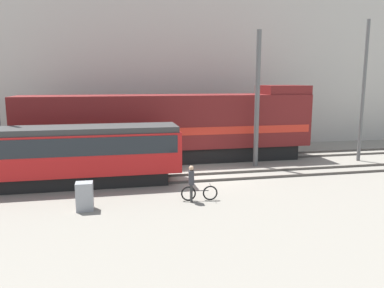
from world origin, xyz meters
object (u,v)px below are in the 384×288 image
at_px(signal_box, 85,196).
at_px(freight_locomotive, 171,127).
at_px(person, 191,180).
at_px(utility_pole_right, 363,92).
at_px(streetcar, 68,153).
at_px(bicycle, 199,193).
at_px(utility_pole_center, 257,100).

bearing_deg(signal_box, freight_locomotive, 60.11).
bearing_deg(person, signal_box, -178.48).
bearing_deg(utility_pole_right, streetcar, -172.65).
bearing_deg(streetcar, utility_pole_right, 7.35).
relative_size(streetcar, utility_pole_right, 1.23).
bearing_deg(freight_locomotive, signal_box, -119.89).
bearing_deg(person, freight_locomotive, 87.25).
distance_m(streetcar, signal_box, 4.24).
relative_size(utility_pole_right, signal_box, 7.72).
xyz_separation_m(streetcar, bicycle, (6.03, -3.72, -1.42)).
xyz_separation_m(utility_pole_right, signal_box, (-17.53, -6.34, -4.03)).
bearing_deg(bicycle, freight_locomotive, 89.88).
xyz_separation_m(streetcar, utility_pole_right, (18.55, 2.39, 2.87)).
bearing_deg(streetcar, bicycle, -31.69).
bearing_deg(utility_pole_center, bicycle, -129.80).
relative_size(bicycle, person, 1.00).
height_order(bicycle, utility_pole_right, utility_pole_right).
bearing_deg(bicycle, utility_pole_center, 50.20).
height_order(person, utility_pole_right, utility_pole_right).
xyz_separation_m(person, utility_pole_center, (5.49, 6.22, 3.20)).
relative_size(freight_locomotive, utility_pole_center, 2.26).
height_order(freight_locomotive, bicycle, freight_locomotive).
relative_size(streetcar, utility_pole_center, 1.35).
xyz_separation_m(freight_locomotive, person, (-0.41, -8.61, -1.34)).
height_order(bicycle, utility_pole_center, utility_pole_center).
height_order(streetcar, signal_box, streetcar).
bearing_deg(bicycle, signal_box, -177.41).
bearing_deg(streetcar, freight_locomotive, 38.39).
height_order(freight_locomotive, signal_box, freight_locomotive).
relative_size(person, signal_box, 1.39).
bearing_deg(person, bicycle, 14.72).
bearing_deg(streetcar, utility_pole_center, 12.15).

